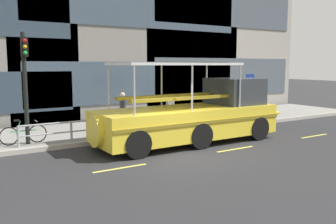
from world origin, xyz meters
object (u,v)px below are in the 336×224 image
(leaned_bicycle, at_px, (23,134))
(pedestrian_mid_right, at_px, (123,107))
(parking_sign, at_px, (250,89))
(pedestrian_mid_left, at_px, (170,107))
(traffic_light_pole, at_px, (25,77))
(duck_tour_boat, at_px, (199,115))
(pedestrian_near_bow, at_px, (214,102))

(leaned_bicycle, xyz_separation_m, pedestrian_mid_right, (4.70, 1.10, 0.66))
(parking_sign, bearing_deg, leaned_bicycle, 179.97)
(leaned_bicycle, xyz_separation_m, pedestrian_mid_left, (7.01, 0.53, 0.55))
(traffic_light_pole, bearing_deg, pedestrian_mid_left, 5.35)
(pedestrian_mid_left, bearing_deg, parking_sign, -6.32)
(traffic_light_pole, distance_m, pedestrian_mid_left, 7.09)
(duck_tour_boat, distance_m, pedestrian_near_bow, 4.77)
(pedestrian_near_bow, bearing_deg, parking_sign, -20.11)
(pedestrian_mid_right, bearing_deg, parking_sign, -8.77)
(parking_sign, xyz_separation_m, leaned_bicycle, (-11.87, 0.01, -1.33))
(pedestrian_near_bow, bearing_deg, leaned_bicycle, -176.01)
(leaned_bicycle, distance_m, pedestrian_mid_left, 7.05)
(parking_sign, bearing_deg, pedestrian_near_bow, 159.89)
(traffic_light_pole, relative_size, pedestrian_mid_left, 2.76)
(traffic_light_pole, bearing_deg, pedestrian_near_bow, 4.68)
(pedestrian_near_bow, xyz_separation_m, pedestrian_mid_left, (-2.95, -0.16, -0.11))
(duck_tour_boat, height_order, pedestrian_near_bow, duck_tour_boat)
(leaned_bicycle, bearing_deg, pedestrian_mid_left, 4.35)
(pedestrian_near_bow, height_order, pedestrian_mid_left, pedestrian_near_bow)
(traffic_light_pole, bearing_deg, parking_sign, 0.51)
(traffic_light_pole, relative_size, pedestrian_near_bow, 2.46)
(traffic_light_pole, xyz_separation_m, leaned_bicycle, (-0.14, 0.11, -2.17))
(pedestrian_mid_left, bearing_deg, pedestrian_mid_right, 166.20)
(traffic_light_pole, height_order, pedestrian_mid_left, traffic_light_pole)
(traffic_light_pole, height_order, pedestrian_mid_right, traffic_light_pole)
(pedestrian_mid_left, height_order, pedestrian_mid_right, pedestrian_mid_right)
(pedestrian_near_bow, bearing_deg, traffic_light_pole, -175.32)
(traffic_light_pole, bearing_deg, leaned_bicycle, 142.73)
(leaned_bicycle, distance_m, pedestrian_near_bow, 10.01)
(traffic_light_pole, distance_m, pedestrian_mid_right, 4.95)
(pedestrian_near_bow, height_order, pedestrian_mid_right, pedestrian_mid_right)
(duck_tour_boat, height_order, pedestrian_mid_left, duck_tour_boat)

